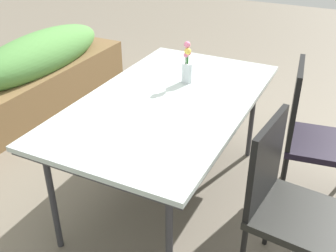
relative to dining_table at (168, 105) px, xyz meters
name	(u,v)px	position (x,y,z in m)	size (l,w,h in m)	color
ground_plane	(174,193)	(0.02, -0.03, -0.68)	(12.00, 12.00, 0.00)	#756B5B
dining_table	(168,105)	(0.00, 0.00, 0.00)	(1.66, 0.95, 0.72)	silver
chair_near_right	(310,130)	(0.36, -0.81, -0.16)	(0.48, 0.48, 0.94)	black
chair_near_left	(285,200)	(-0.36, -0.81, -0.16)	(0.46, 0.46, 0.92)	black
flower_vase	(187,65)	(0.28, 0.00, 0.16)	(0.07, 0.07, 0.28)	silver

